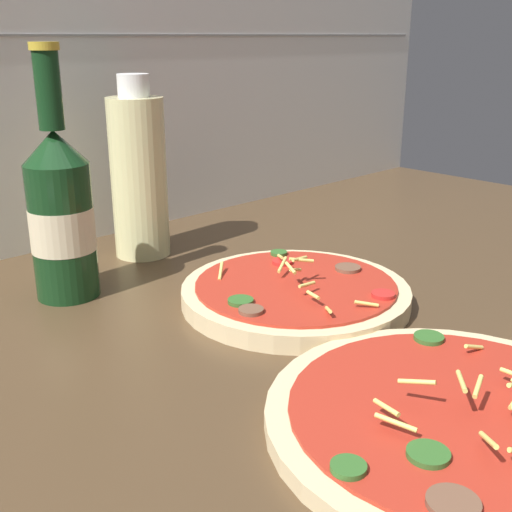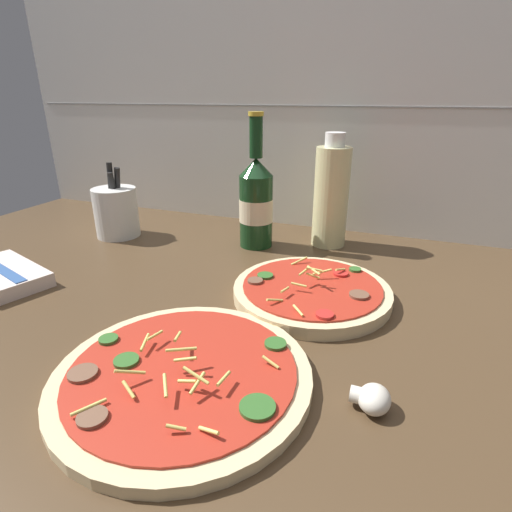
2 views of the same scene
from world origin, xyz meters
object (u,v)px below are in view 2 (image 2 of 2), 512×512
at_px(oil_bottle, 331,195).
at_px(pizza_far, 312,291).
at_px(beer_bottle, 256,201).
at_px(utensil_crock, 116,212).
at_px(dish_towel, 2,275).
at_px(pizza_near, 183,375).
at_px(mushroom_left, 372,399).

bearing_deg(oil_bottle, pizza_far, -84.31).
height_order(beer_bottle, utensil_crock, beer_bottle).
bearing_deg(dish_towel, utensil_crock, 84.29).
xyz_separation_m(pizza_near, beer_bottle, (-0.08, 0.44, 0.09)).
relative_size(pizza_far, oil_bottle, 1.07).
height_order(pizza_far, dish_towel, pizza_far).
bearing_deg(mushroom_left, beer_bottle, 124.78).
relative_size(utensil_crock, dish_towel, 0.84).
distance_m(pizza_far, utensil_crock, 0.50).
xyz_separation_m(pizza_far, oil_bottle, (-0.03, 0.25, 0.10)).
relative_size(pizza_near, utensil_crock, 1.76).
bearing_deg(mushroom_left, utensil_crock, 149.40).
distance_m(pizza_near, dish_towel, 0.44).
bearing_deg(utensil_crock, pizza_far, -15.91).
bearing_deg(utensil_crock, beer_bottle, 9.58).
distance_m(beer_bottle, dish_towel, 0.48).
bearing_deg(pizza_near, beer_bottle, 100.35).
bearing_deg(dish_towel, pizza_near, -15.05).
xyz_separation_m(pizza_far, utensil_crock, (-0.48, 0.14, 0.05)).
bearing_deg(mushroom_left, pizza_near, -171.16).
relative_size(pizza_far, utensil_crock, 1.50).
distance_m(mushroom_left, dish_towel, 0.63).
bearing_deg(oil_bottle, utensil_crock, -165.81).
distance_m(pizza_far, oil_bottle, 0.27).
height_order(oil_bottle, dish_towel, oil_bottle).
distance_m(pizza_far, mushroom_left, 0.24).
relative_size(oil_bottle, dish_towel, 1.18).
height_order(beer_bottle, oil_bottle, beer_bottle).
distance_m(pizza_near, pizza_far, 0.26).
bearing_deg(pizza_far, pizza_near, -109.42).
distance_m(utensil_crock, dish_towel, 0.28).
height_order(pizza_near, mushroom_left, pizza_near).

